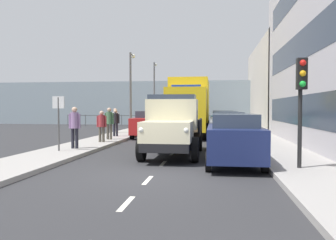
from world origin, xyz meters
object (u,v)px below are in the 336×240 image
lorry_cargo_yellow (190,106)px  truck_vintage_cream (172,127)px  traffic_light_near (301,89)px  car_teal_kerbside_3 (222,121)px  pedestrian_in_dark_coat (102,124)px  pedestrian_with_bag (115,118)px  pedestrian_by_lamp (109,121)px  pedestrian_couple_b (75,124)px  car_navy_kerbside_near (234,139)px  lamp_post_far (154,88)px  lamp_post_promenade (131,84)px  car_grey_kerbside_1 (228,129)px  pedestrian_couple_a (115,121)px  car_white_kerbside_2 (225,124)px  car_red_oppositeside_0 (149,124)px  street_sign (58,114)px

lorry_cargo_yellow → truck_vintage_cream: bearing=90.2°
traffic_light_near → car_teal_kerbside_3: bearing=-83.7°
pedestrian_in_dark_coat → pedestrian_with_bag: pedestrian_with_bag is taller
pedestrian_by_lamp → pedestrian_couple_b: bearing=87.6°
car_navy_kerbside_near → truck_vintage_cream: bearing=-38.2°
lamp_post_far → lamp_post_promenade: bearing=90.0°
lorry_cargo_yellow → car_grey_kerbside_1: 7.12m
truck_vintage_cream → lorry_cargo_yellow: (0.03, -9.93, 0.90)m
car_navy_kerbside_near → pedestrian_in_dark_coat: 8.57m
pedestrian_by_lamp → pedestrian_couple_a: size_ratio=1.07×
car_grey_kerbside_1 → car_white_kerbside_2: bearing=-90.0°
pedestrian_in_dark_coat → traffic_light_near: size_ratio=0.51×
pedestrian_couple_a → pedestrian_in_dark_coat: bearing=95.2°
lamp_post_promenade → lamp_post_far: lamp_post_far is taller
traffic_light_near → lamp_post_promenade: size_ratio=0.54×
pedestrian_by_lamp → lamp_post_far: lamp_post_far is taller
lorry_cargo_yellow → pedestrian_couple_a: (4.48, 2.42, -0.95)m
pedestrian_by_lamp → pedestrian_in_dark_coat: bearing=92.1°
pedestrian_with_bag → traffic_light_near: traffic_light_near is taller
truck_vintage_cream → car_red_oppositeside_0: 8.73m
car_teal_kerbside_3 → pedestrian_couple_b: pedestrian_couple_b is taller
truck_vintage_cream → car_navy_kerbside_near: truck_vintage_cream is taller
lorry_cargo_yellow → pedestrian_by_lamp: lorry_cargo_yellow is taller
car_navy_kerbside_near → lamp_post_promenade: lamp_post_promenade is taller
car_navy_kerbside_near → street_sign: (7.01, -1.83, 0.79)m
car_grey_kerbside_1 → traffic_light_near: (-1.84, 6.25, 1.58)m
pedestrian_in_dark_coat → pedestrian_by_lamp: pedestrian_by_lamp is taller
pedestrian_couple_b → pedestrian_with_bag: size_ratio=1.04×
car_red_oppositeside_0 → lamp_post_promenade: (2.02, -3.37, 2.80)m
truck_vintage_cream → car_navy_kerbside_near: bearing=141.8°
car_teal_kerbside_3 → car_red_oppositeside_0: size_ratio=1.08×
pedestrian_in_dark_coat → pedestrian_by_lamp: (0.05, -1.48, 0.11)m
car_white_kerbside_2 → pedestrian_with_bag: size_ratio=2.30×
lorry_cargo_yellow → pedestrian_with_bag: (5.35, -0.47, -0.89)m
truck_vintage_cream → car_teal_kerbside_3: size_ratio=1.32×
pedestrian_couple_b → pedestrian_with_bag: (0.97, -9.48, -0.05)m
truck_vintage_cream → lorry_cargo_yellow: 9.97m
car_white_kerbside_2 → car_navy_kerbside_near: bearing=90.0°
pedestrian_in_dark_coat → lamp_post_far: size_ratio=0.25×
pedestrian_couple_a → lamp_post_far: bearing=-89.9°
lamp_post_promenade → street_sign: lamp_post_promenade is taller
car_white_kerbside_2 → traffic_light_near: size_ratio=1.25×
truck_vintage_cream → car_navy_kerbside_near: (-2.28, 1.79, -0.28)m
car_navy_kerbside_near → pedestrian_couple_a: (6.79, -9.30, 0.24)m
car_teal_kerbside_3 → pedestrian_by_lamp: size_ratio=2.39×
truck_vintage_cream → car_red_oppositeside_0: truck_vintage_cream is taller
car_red_oppositeside_0 → lamp_post_promenade: bearing=-59.0°
car_navy_kerbside_near → pedestrian_couple_a: 11.52m
car_white_kerbside_2 → street_sign: bearing=49.7°
pedestrian_by_lamp → lamp_post_promenade: size_ratio=0.30×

